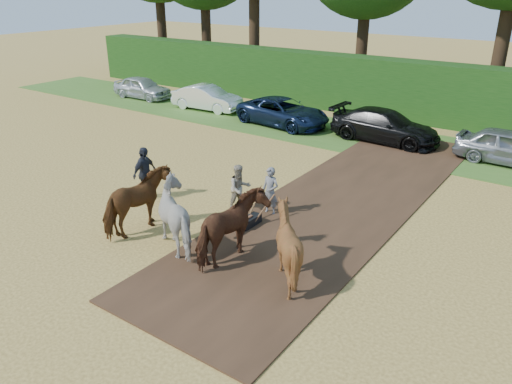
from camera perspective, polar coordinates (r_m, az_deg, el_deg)
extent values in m
plane|color=gold|center=(12.52, -10.91, -10.14)|extent=(120.00, 120.00, 0.00)
cube|color=#472D1C|center=(16.83, 9.96, -0.91)|extent=(4.50, 17.00, 0.05)
cube|color=#38601E|center=(23.47, 14.12, 5.65)|extent=(50.00, 5.00, 0.03)
cube|color=#14380F|center=(27.25, 18.02, 10.84)|extent=(46.00, 1.60, 3.00)
imported|color=#BBB493|center=(15.58, -1.88, 0.42)|extent=(0.87, 0.94, 1.54)
imported|color=#22252E|center=(16.88, -12.60, 2.12)|extent=(0.53, 1.08, 1.78)
imported|color=brown|center=(14.59, -13.26, -1.20)|extent=(1.03, 2.20, 1.85)
imported|color=beige|center=(13.60, -8.38, -2.65)|extent=(1.86, 1.60, 1.85)
imported|color=brown|center=(12.74, -2.79, -4.28)|extent=(1.03, 2.20, 1.85)
imported|color=brown|center=(12.02, 3.58, -6.07)|extent=(1.52, 1.70, 1.85)
cube|color=black|center=(14.83, -0.69, -3.43)|extent=(0.32, 0.80, 0.31)
cube|color=brown|center=(14.38, -1.95, -3.65)|extent=(0.11, 1.23, 0.09)
cylinder|color=brown|center=(15.14, -0.20, -1.46)|extent=(0.16, 0.90, 0.65)
cylinder|color=brown|center=(14.94, 1.01, -1.82)|extent=(0.19, 0.89, 0.65)
imported|color=gray|center=(15.35, 1.64, 0.07)|extent=(0.57, 0.38, 1.55)
imported|color=silver|center=(32.07, -12.87, 11.56)|extent=(3.94, 1.66, 1.33)
imported|color=white|center=(28.51, -5.60, 10.65)|extent=(4.21, 1.73, 1.36)
imported|color=#121F3A|center=(25.27, 3.10, 9.11)|extent=(5.11, 2.83, 1.35)
imported|color=black|center=(23.33, 14.51, 7.32)|extent=(5.01, 2.18, 1.43)
imported|color=gray|center=(22.11, 27.06, 4.59)|extent=(4.16, 1.78, 1.40)
cylinder|color=#382616|center=(40.75, -10.67, 17.32)|extent=(0.70, 0.70, 5.85)
cylinder|color=#382616|center=(38.43, -5.68, 16.92)|extent=(0.70, 0.70, 5.40)
cylinder|color=#382616|center=(34.53, -0.20, 17.27)|extent=(0.70, 0.70, 6.53)
cylinder|color=#382616|center=(32.50, 11.93, 15.23)|extent=(0.70, 0.70, 5.17)
cylinder|color=#382616|center=(29.21, 26.01, 13.52)|extent=(0.70, 0.70, 6.08)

